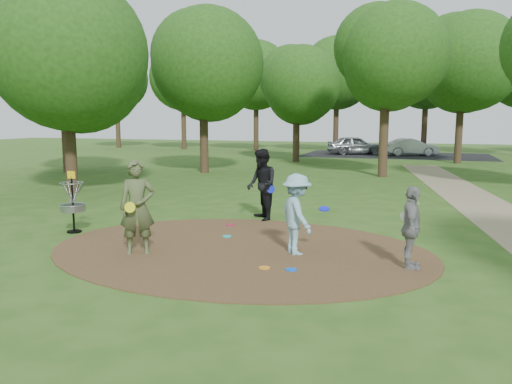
% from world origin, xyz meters
% --- Properties ---
extents(ground, '(100.00, 100.00, 0.00)m').
position_xyz_m(ground, '(0.00, 0.00, 0.00)').
color(ground, '#2D5119').
rests_on(ground, ground).
extents(dirt_clearing, '(8.40, 8.40, 0.02)m').
position_xyz_m(dirt_clearing, '(0.00, 0.00, 0.01)').
color(dirt_clearing, '#47301C').
rests_on(dirt_clearing, ground).
extents(parking_lot, '(14.00, 8.00, 0.01)m').
position_xyz_m(parking_lot, '(2.00, 30.00, 0.00)').
color(parking_lot, black).
rests_on(parking_lot, ground).
extents(player_observer_with_disc, '(0.86, 0.76, 1.98)m').
position_xyz_m(player_observer_with_disc, '(-1.90, -0.95, 0.99)').
color(player_observer_with_disc, '#495631').
rests_on(player_observer_with_disc, ground).
extents(player_throwing_with_disc, '(1.28, 1.26, 1.70)m').
position_xyz_m(player_throwing_with_disc, '(1.27, 0.04, 0.85)').
color(player_throwing_with_disc, '#87B7C9').
rests_on(player_throwing_with_disc, ground).
extents(player_walking_with_disc, '(1.18, 1.23, 2.00)m').
position_xyz_m(player_walking_with_disc, '(-0.49, 3.21, 1.00)').
color(player_walking_with_disc, black).
rests_on(player_walking_with_disc, ground).
extents(player_waiting_with_disc, '(0.45, 0.95, 1.59)m').
position_xyz_m(player_waiting_with_disc, '(3.55, -0.31, 0.79)').
color(player_waiting_with_disc, gray).
rests_on(player_waiting_with_disc, ground).
extents(disc_ground_cyan, '(0.22, 0.22, 0.02)m').
position_xyz_m(disc_ground_cyan, '(-0.65, 0.97, 0.03)').
color(disc_ground_cyan, '#18BDC5').
rests_on(disc_ground_cyan, dirt_clearing).
extents(disc_ground_blue, '(0.22, 0.22, 0.02)m').
position_xyz_m(disc_ground_blue, '(1.45, -1.14, 0.03)').
color(disc_ground_blue, blue).
rests_on(disc_ground_blue, dirt_clearing).
extents(disc_ground_red, '(0.22, 0.22, 0.02)m').
position_xyz_m(disc_ground_red, '(-1.04, 2.20, 0.03)').
color(disc_ground_red, '#B8123E').
rests_on(disc_ground_red, dirt_clearing).
extents(car_left, '(4.58, 3.23, 1.45)m').
position_xyz_m(car_left, '(-1.16, 30.01, 0.72)').
color(car_left, '#9FA1A6').
rests_on(car_left, ground).
extents(car_right, '(4.20, 2.62, 1.31)m').
position_xyz_m(car_right, '(3.08, 29.92, 0.65)').
color(car_right, '#B4B4BC').
rests_on(car_right, ground).
extents(disc_ground_orange, '(0.22, 0.22, 0.02)m').
position_xyz_m(disc_ground_orange, '(0.94, -1.18, 0.03)').
color(disc_ground_orange, orange).
rests_on(disc_ground_orange, dirt_clearing).
extents(disc_golf_basket, '(0.63, 0.63, 1.54)m').
position_xyz_m(disc_golf_basket, '(-4.50, 0.30, 0.87)').
color(disc_golf_basket, black).
rests_on(disc_golf_basket, ground).
extents(tree_ring, '(37.18, 45.84, 9.06)m').
position_xyz_m(tree_ring, '(1.75, 7.87, 5.18)').
color(tree_ring, '#332316').
rests_on(tree_ring, ground).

